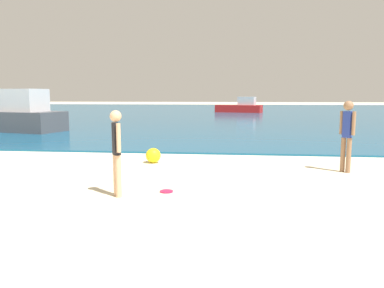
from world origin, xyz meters
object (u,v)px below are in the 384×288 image
object	(u,v)px
person_standing	(116,148)
boat_near	(10,116)
beach_ball	(153,155)
frisbee	(166,191)
boat_far	(240,107)
person_distant	(347,132)

from	to	relation	value
person_standing	boat_near	bearing A→B (deg)	-175.02
person_standing	beach_ball	size ratio (longest dim) A/B	3.87
boat_near	frisbee	bearing A→B (deg)	146.68
frisbee	boat_near	distance (m)	14.85
person_standing	beach_ball	distance (m)	3.50
person_standing	boat_near	size ratio (longest dim) A/B	0.25
person_standing	boat_far	size ratio (longest dim) A/B	0.32
frisbee	boat_far	bearing A→B (deg)	86.14
boat_near	boat_far	world-z (taller)	boat_near
boat_far	beach_ball	distance (m)	29.48
boat_near	boat_far	distance (m)	24.76
person_distant	boat_far	size ratio (longest dim) A/B	0.34
person_standing	boat_far	distance (m)	32.88
beach_ball	person_standing	bearing A→B (deg)	-89.02
person_standing	frisbee	size ratio (longest dim) A/B	6.18
person_distant	beach_ball	world-z (taller)	person_distant
boat_near	beach_ball	size ratio (longest dim) A/B	15.73
boat_near	beach_ball	xyz separation A→B (m)	(9.19, -7.81, -0.59)
person_standing	frisbee	distance (m)	1.31
person_standing	beach_ball	world-z (taller)	person_standing
frisbee	boat_near	world-z (taller)	boat_near
person_standing	frisbee	xyz separation A→B (m)	(0.86, 0.40, -0.90)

